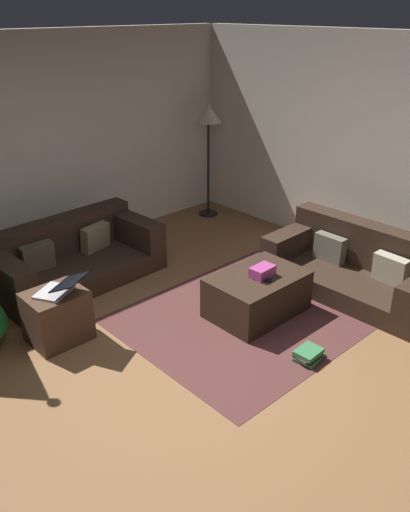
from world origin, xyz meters
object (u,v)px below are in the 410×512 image
Objects in this scene: couch_right at (357,267)px; tv_remote at (263,280)px; ottoman at (257,294)px; side_table at (57,316)px; gift_box at (262,272)px; book_stack at (308,355)px; laptop at (60,288)px; corner_lamp at (208,122)px; couch_left at (71,257)px.

couch_right is 11.64× the size of tv_remote.
ottoman is 1.83× the size of side_table.
gift_box is 0.84× the size of book_stack.
laptop is 3.65m from corner_lamp.
laptop is at bearing 152.14° from ottoman.
couch_right is at bearing 17.40° from book_stack.
ottoman is (-1.16, 0.40, -0.05)m from couch_right.
couch_right is at bearing -19.09° from ottoman.
corner_lamp reaches higher than couch_right.
corner_lamp is (1.82, 3.22, 1.31)m from book_stack.
couch_right is 3.58× the size of side_table.
ottoman is 5.93× the size of tv_remote.
book_stack is at bearing 106.22° from couch_right.
laptop is (0.03, -0.06, 0.30)m from side_table.
side_table is at bearing 119.37° from laptop.
laptop reaches higher than side_table.
book_stack is (-1.41, -0.44, -0.21)m from couch_right.
side_table is at bearing -156.13° from corner_lamp.
tv_remote is 0.10× the size of corner_lamp.
couch_right is 6.52× the size of book_stack.
ottoman is at bearing -27.86° from laptop.
couch_right is 1.25m from tv_remote.
laptop reaches higher than ottoman.
book_stack is 0.18× the size of corner_lamp.
couch_left is 2.79m from corner_lamp.
ottoman is 3.32× the size of book_stack.
corner_lamp is at bearing 23.87° from side_table.
gift_box is at bearing 71.61° from couch_right.
book_stack is at bearing -106.78° from ottoman.
tv_remote is at bearing -32.37° from side_table.
side_table is (-2.85, 1.34, -0.02)m from couch_right.
tv_remote is at bearing -113.95° from ottoman.
laptop reaches higher than book_stack.
laptop is at bearing -155.08° from corner_lamp.
side_table is (-1.71, 0.98, -0.23)m from gift_box.
couch_left is 1.24m from side_table.
side_table is at bearing 151.09° from ottoman.
gift_box is 3.01m from corner_lamp.
side_table is 0.31m from laptop.
book_stack is at bearing -51.03° from side_table.
couch_left is at bearing 54.20° from side_table.
couch_left is at bearing 104.40° from book_stack.
side_table reaches higher than book_stack.
couch_left is at bearing 82.46° from tv_remote.
couch_right is at bearing -98.24° from corner_lamp.
couch_right reaches higher than gift_box.
side_table reaches higher than tv_remote.
couch_right reaches higher than laptop.
book_stack is (0.71, -2.78, -0.21)m from couch_left.
ottoman is at bearing 69.72° from couch_right.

